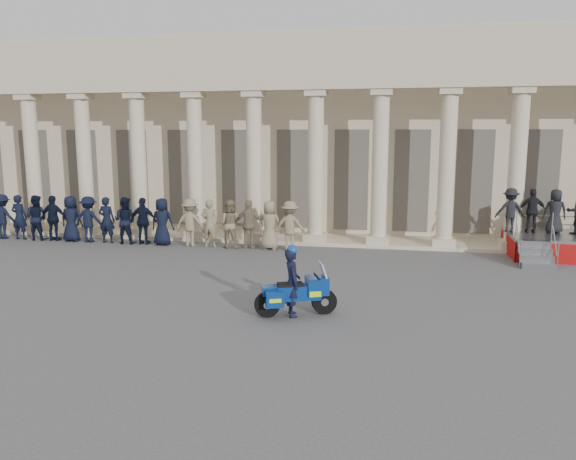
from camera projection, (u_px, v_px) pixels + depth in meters
The scene contains 6 objects.
ground at pixel (229, 295), 16.05m from camera, with size 90.00×90.00×0.00m, color #4C4C4F.
building at pixel (310, 135), 29.54m from camera, with size 40.00×12.50×9.00m.
officer_rank at pixel (122, 220), 23.53m from camera, with size 15.74×0.74×1.96m.
reviewing_stand at pixel (564, 219), 21.01m from camera, with size 5.09×3.98×2.52m.
motorcycle at pixel (297, 293), 14.18m from camera, with size 2.03×1.22×1.37m.
rider at pixel (292, 281), 14.11m from camera, with size 0.62×0.75×1.84m.
Camera 1 is at (4.68, -14.88, 4.56)m, focal length 35.00 mm.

